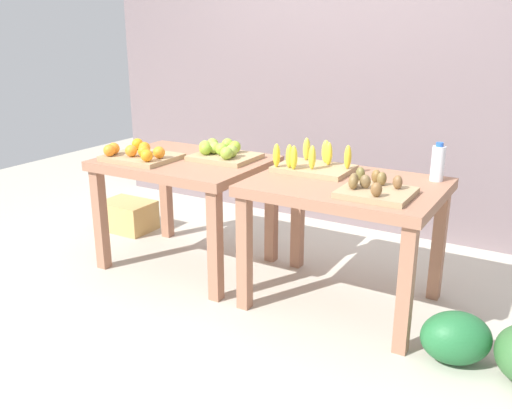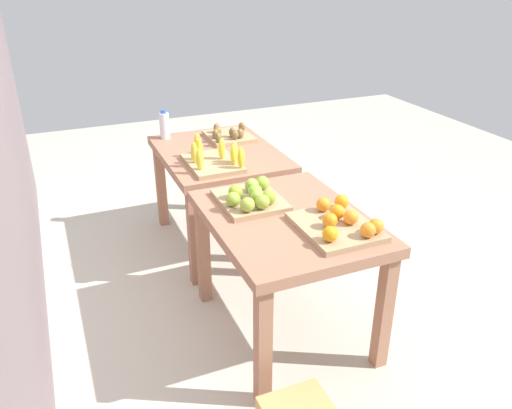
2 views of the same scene
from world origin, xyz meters
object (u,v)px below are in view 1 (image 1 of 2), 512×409
object	(u,v)px
display_table_left	(186,175)
watermelon_pile	(489,346)
water_bottle	(438,163)
banana_crate	(313,164)
apple_bin	(222,152)
display_table_right	(346,201)
kiwi_bin	(375,189)
cardboard_produce_box	(128,215)
orange_bin	(139,154)

from	to	relation	value
display_table_left	watermelon_pile	distance (m)	2.07
water_bottle	watermelon_pile	size ratio (longest dim) A/B	0.30
banana_crate	water_bottle	bearing A→B (deg)	12.69
display_table_left	apple_bin	size ratio (longest dim) A/B	2.58
display_table_left	water_bottle	bearing A→B (deg)	10.35
display_table_right	apple_bin	bearing A→B (deg)	172.53
display_table_right	kiwi_bin	size ratio (longest dim) A/B	2.89
cardboard_produce_box	water_bottle	bearing A→B (deg)	-0.45
water_bottle	kiwi_bin	bearing A→B (deg)	-115.78
kiwi_bin	water_bottle	distance (m)	0.49
kiwi_bin	watermelon_pile	xyz separation A→B (m)	(0.65, -0.14, -0.64)
display_table_right	orange_bin	distance (m)	1.37
water_bottle	cardboard_produce_box	world-z (taller)	water_bottle
display_table_left	cardboard_produce_box	distance (m)	1.02
orange_bin	cardboard_produce_box	distance (m)	1.01
display_table_left	kiwi_bin	distance (m)	1.35
display_table_right	cardboard_produce_box	distance (m)	2.04
water_bottle	banana_crate	bearing A→B (deg)	-167.31
display_table_right	orange_bin	world-z (taller)	orange_bin
orange_bin	apple_bin	size ratio (longest dim) A/B	1.09
orange_bin	cardboard_produce_box	bearing A→B (deg)	141.49
orange_bin	banana_crate	size ratio (longest dim) A/B	1.00
cardboard_produce_box	watermelon_pile	bearing A→B (deg)	-11.88
cardboard_produce_box	banana_crate	bearing A→B (deg)	-5.90
display_table_left	apple_bin	distance (m)	0.29
display_table_right	banana_crate	xyz separation A→B (m)	(-0.27, 0.13, 0.15)
orange_bin	water_bottle	size ratio (longest dim) A/B	2.03
apple_bin	water_bottle	size ratio (longest dim) A/B	1.86
kiwi_bin	cardboard_produce_box	distance (m)	2.30
watermelon_pile	display_table_left	bearing A→B (deg)	171.63
apple_bin	banana_crate	bearing A→B (deg)	0.67
display_table_left	orange_bin	size ratio (longest dim) A/B	2.36
banana_crate	display_table_right	bearing A→B (deg)	-25.27
banana_crate	watermelon_pile	world-z (taller)	banana_crate
banana_crate	kiwi_bin	size ratio (longest dim) A/B	1.23
watermelon_pile	cardboard_produce_box	size ratio (longest dim) A/B	1.78
display_table_right	watermelon_pile	size ratio (longest dim) A/B	1.46
orange_bin	display_table_left	bearing A→B (deg)	37.34
banana_crate	kiwi_bin	xyz separation A→B (m)	(0.48, -0.28, -0.01)
apple_bin	watermelon_pile	xyz separation A→B (m)	(1.77, -0.41, -0.65)
orange_bin	apple_bin	world-z (taller)	apple_bin
display_table_left	orange_bin	world-z (taller)	orange_bin
apple_bin	water_bottle	distance (m)	1.34
apple_bin	display_table_left	bearing A→B (deg)	-150.90
kiwi_bin	cardboard_produce_box	xyz separation A→B (m)	(-2.16, 0.45, -0.66)
display_table_right	banana_crate	size ratio (longest dim) A/B	2.35
cardboard_produce_box	display_table_right	bearing A→B (deg)	-8.75
apple_bin	water_bottle	bearing A→B (deg)	6.98
display_table_right	cardboard_produce_box	size ratio (longest dim) A/B	2.60
banana_crate	water_bottle	world-z (taller)	water_bottle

